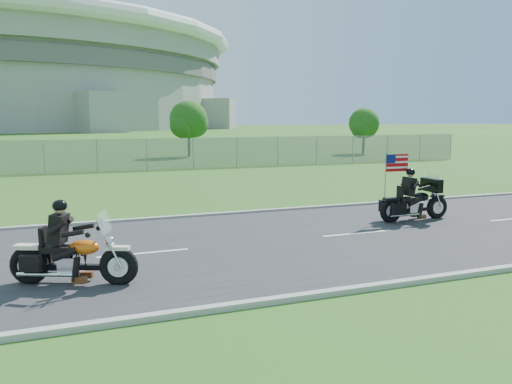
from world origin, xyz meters
name	(u,v)px	position (x,y,z in m)	size (l,w,h in m)	color
ground	(223,247)	(0.00, 0.00, 0.00)	(420.00, 420.00, 0.00)	#2D4816
road	(223,247)	(0.00, 0.00, 0.02)	(120.00, 8.00, 0.04)	#28282B
curb_north	(187,217)	(0.00, 4.05, 0.05)	(120.00, 0.18, 0.12)	#9E9B93
curb_south	(287,299)	(0.00, -4.05, 0.05)	(120.00, 0.18, 0.12)	#9E9B93
fence	(44,157)	(-5.00, 20.00, 1.00)	(60.00, 0.03, 2.00)	gray
stadium	(12,79)	(-20.00, 170.00, 15.58)	(140.40, 140.40, 29.20)	#A3A099
tree_fence_near	(189,122)	(6.04, 30.04, 2.97)	(3.52, 3.28, 4.75)	#382316
tree_fence_far	(364,125)	(22.04, 28.03, 2.64)	(3.08, 2.87, 4.20)	#382316
motorcycle_lead	(71,258)	(-3.62, -1.75, 0.55)	(2.45, 1.27, 1.73)	black
motorcycle_follow	(414,203)	(6.69, 1.00, 0.59)	(2.57, 0.84, 2.14)	black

